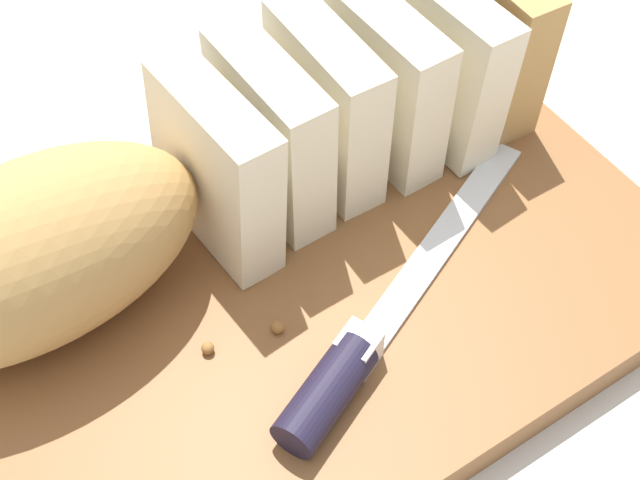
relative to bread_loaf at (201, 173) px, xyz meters
The scene contains 7 objects.
ground_plane 0.11m from the bread_loaf, 59.58° to the right, with size 3.00×3.00×0.00m, color beige.
cutting_board 0.10m from the bread_loaf, 59.58° to the right, with size 0.40×0.28×0.03m, color brown.
bread_loaf is the anchor object (origin of this frame).
bread_knife 0.13m from the bread_loaf, 83.23° to the right, with size 0.24×0.12×0.02m.
crumb_near_knife 0.13m from the bread_loaf, 72.36° to the right, with size 0.00×0.00×0.00m, color #996633.
crumb_near_loaf 0.10m from the bread_loaf, 121.04° to the right, with size 0.01×0.01×0.01m, color #996633.
crumb_stray_left 0.09m from the bread_loaf, 93.53° to the right, with size 0.01×0.01×0.01m, color #996633.
Camera 1 is at (-0.18, -0.26, 0.46)m, focal length 51.92 mm.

